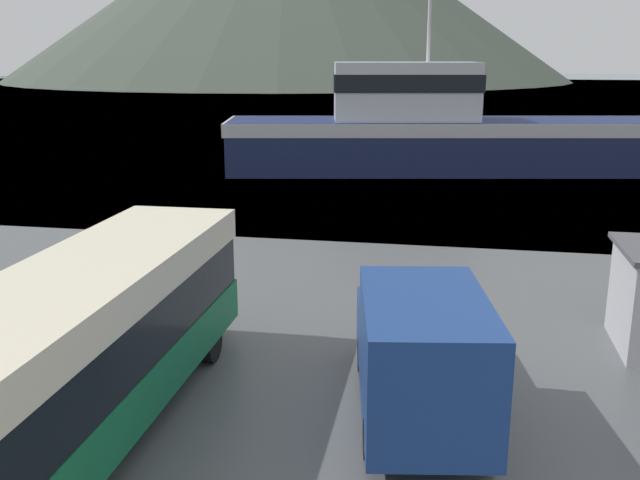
% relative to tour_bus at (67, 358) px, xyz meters
% --- Properties ---
extents(water_surface, '(240.00, 240.00, 0.00)m').
position_rel_tour_bus_xyz_m(water_surface, '(1.11, 134.80, -1.75)').
color(water_surface, slate).
rests_on(water_surface, ground).
extents(tour_bus, '(2.67, 11.54, 3.09)m').
position_rel_tour_bus_xyz_m(tour_bus, '(0.00, 0.00, 0.00)').
color(tour_bus, '#146B3D').
rests_on(tour_bus, ground).
extents(delivery_van, '(3.02, 5.80, 2.53)m').
position_rel_tour_bus_xyz_m(delivery_van, '(5.70, 2.34, -0.42)').
color(delivery_van, navy).
rests_on(delivery_van, ground).
extents(fishing_boat, '(25.96, 10.10, 12.68)m').
position_rel_tour_bus_xyz_m(fishing_boat, '(5.24, 31.87, 0.56)').
color(fishing_boat, '#19234C').
rests_on(fishing_boat, water_surface).
extents(storage_bin, '(1.09, 1.19, 1.10)m').
position_rel_tour_bus_xyz_m(storage_bin, '(-3.95, 4.36, -1.19)').
color(storage_bin, '#287F3D').
rests_on(storage_bin, ground).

